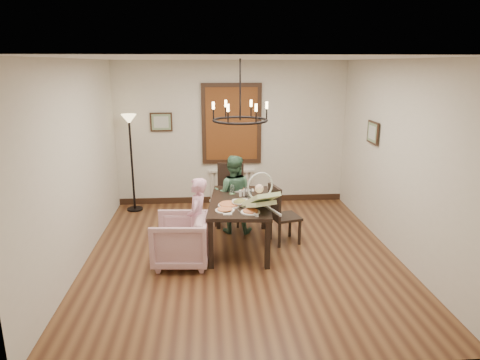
{
  "coord_description": "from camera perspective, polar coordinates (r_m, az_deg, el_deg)",
  "views": [
    {
      "loc": [
        -0.48,
        -5.81,
        2.74
      ],
      "look_at": [
        -0.0,
        0.34,
        1.05
      ],
      "focal_mm": 32.0,
      "sensor_mm": 36.0,
      "label": 1
    }
  ],
  "objects": [
    {
      "name": "salad_bowl",
      "position": [
        6.2,
        0.12,
        -3.06
      ],
      "size": [
        0.32,
        0.32,
        0.08
      ],
      "primitive_type": "imported",
      "color": "white",
      "rests_on": "dining_table"
    },
    {
      "name": "radiator",
      "position": [
        8.64,
        -1.09,
        -0.74
      ],
      "size": [
        0.92,
        0.12,
        0.62
      ],
      "primitive_type": null,
      "color": "silver",
      "rests_on": "room_shell"
    },
    {
      "name": "picture_right",
      "position": [
        7.31,
        17.3,
        6.07
      ],
      "size": [
        0.03,
        0.42,
        0.36
      ],
      "primitive_type": "cube",
      "rotation": [
        0.0,
        0.0,
        1.57
      ],
      "color": "black",
      "rests_on": "room_shell"
    },
    {
      "name": "floor_lamp",
      "position": [
        8.29,
        -14.21,
        2.03
      ],
      "size": [
        0.3,
        0.3,
        1.8
      ],
      "primitive_type": null,
      "color": "black",
      "rests_on": "room_shell"
    },
    {
      "name": "chair_right",
      "position": [
        6.72,
        6.06,
        -4.46
      ],
      "size": [
        0.51,
        0.51,
        0.95
      ],
      "primitive_type": null,
      "rotation": [
        0.0,
        0.0,
        1.83
      ],
      "color": "black",
      "rests_on": "room_shell"
    },
    {
      "name": "dining_table",
      "position": [
        6.46,
        0.02,
        -3.46
      ],
      "size": [
        1.04,
        1.67,
        0.74
      ],
      "rotation": [
        0.0,
        0.0,
        -0.1
      ],
      "color": "black",
      "rests_on": "room_shell"
    },
    {
      "name": "elderly_woman",
      "position": [
        6.12,
        -5.68,
        -6.18
      ],
      "size": [
        0.31,
        0.41,
        1.0
      ],
      "primitive_type": "imported",
      "rotation": [
        0.0,
        0.0,
        -1.78
      ],
      "color": "#DF9DB6",
      "rests_on": "room_shell"
    },
    {
      "name": "picture_back",
      "position": [
        8.39,
        -10.46,
        7.61
      ],
      "size": [
        0.42,
        0.03,
        0.36
      ],
      "primitive_type": "cube",
      "color": "black",
      "rests_on": "room_shell"
    },
    {
      "name": "room_shell",
      "position": [
        6.34,
        -0.0,
        3.13
      ],
      "size": [
        4.51,
        5.0,
        2.81
      ],
      "color": "brown",
      "rests_on": "ground"
    },
    {
      "name": "seated_man",
      "position": [
        7.08,
        -0.92,
        -2.77
      ],
      "size": [
        0.59,
        0.49,
        1.08
      ],
      "primitive_type": "imported",
      "rotation": [
        0.0,
        0.0,
        2.98
      ],
      "color": "#3F6A4D",
      "rests_on": "room_shell"
    },
    {
      "name": "drinking_glass",
      "position": [
        6.55,
        1.29,
        -1.76
      ],
      "size": [
        0.07,
        0.07,
        0.14
      ],
      "primitive_type": "cylinder",
      "color": "silver",
      "rests_on": "dining_table"
    },
    {
      "name": "chair_far",
      "position": [
        7.45,
        -1.53,
        -1.96
      ],
      "size": [
        0.56,
        0.56,
        1.05
      ],
      "primitive_type": null,
      "rotation": [
        0.0,
        0.0,
        -0.23
      ],
      "color": "black",
      "rests_on": "room_shell"
    },
    {
      "name": "armchair",
      "position": [
        6.08,
        -7.9,
        -7.96
      ],
      "size": [
        0.83,
        0.81,
        0.7
      ],
      "primitive_type": "imported",
      "rotation": [
        0.0,
        0.0,
        -1.65
      ],
      "color": "#D4A2B6",
      "rests_on": "room_shell"
    },
    {
      "name": "chandelier",
      "position": [
        6.16,
        0.02,
        7.97
      ],
      "size": [
        0.8,
        0.8,
        0.04
      ],
      "primitive_type": "torus",
      "color": "black",
      "rests_on": "room_shell"
    },
    {
      "name": "pizza_platter",
      "position": [
        6.18,
        -1.43,
        -3.31
      ],
      "size": [
        0.33,
        0.33,
        0.04
      ],
      "primitive_type": "cylinder",
      "color": "tan",
      "rests_on": "dining_table"
    },
    {
      "name": "baby_bouncer",
      "position": [
        5.93,
        2.74,
        -2.43
      ],
      "size": [
        0.59,
        0.69,
        0.38
      ],
      "primitive_type": null,
      "rotation": [
        0.0,
        0.0,
        0.36
      ],
      "color": "beige",
      "rests_on": "dining_table"
    },
    {
      "name": "window_blinds",
      "position": [
        8.36,
        -1.13,
        7.49
      ],
      "size": [
        1.0,
        0.03,
        1.4
      ],
      "primitive_type": "cube",
      "color": "brown",
      "rests_on": "room_shell"
    }
  ]
}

